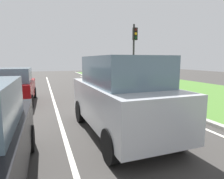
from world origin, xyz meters
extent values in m
plane|color=#383533|center=(0.00, 14.00, 0.00)|extent=(60.00, 60.00, 0.00)
cube|color=silver|center=(-0.70, 14.00, 0.00)|extent=(0.12, 32.00, 0.01)
cube|color=silver|center=(3.60, 14.00, 0.00)|extent=(0.12, 32.00, 0.01)
cube|color=#47752D|center=(8.50, 14.00, 0.03)|extent=(9.00, 48.00, 0.06)
cube|color=#9E9B93|center=(4.10, 14.00, 0.06)|extent=(0.24, 48.00, 0.12)
cube|color=#B7BABF|center=(0.91, 8.89, 0.93)|extent=(2.02, 4.55, 1.10)
cube|color=slate|center=(0.91, 8.74, 1.88)|extent=(1.77, 2.74, 0.80)
cylinder|color=black|center=(-0.01, 10.39, 0.38)|extent=(0.24, 0.77, 0.76)
cylinder|color=black|center=(1.74, 10.44, 0.38)|extent=(0.24, 0.77, 0.76)
cylinder|color=black|center=(0.07, 7.33, 0.38)|extent=(0.24, 0.77, 0.76)
cylinder|color=black|center=(1.82, 7.38, 0.38)|extent=(0.24, 0.77, 0.76)
cylinder|color=black|center=(-1.58, 8.48, 0.32)|extent=(0.23, 0.64, 0.64)
cube|color=maroon|center=(-2.50, 14.54, 0.70)|extent=(1.72, 3.74, 0.80)
cube|color=slate|center=(-2.51, 14.29, 1.44)|extent=(1.52, 1.93, 0.68)
cylinder|color=black|center=(-3.23, 15.82, 0.30)|extent=(0.23, 0.60, 0.60)
cylinder|color=black|center=(-1.72, 15.78, 0.30)|extent=(0.23, 0.60, 0.60)
cylinder|color=black|center=(-1.77, 13.27, 0.30)|extent=(0.23, 0.60, 0.60)
cylinder|color=#2D2D2D|center=(5.49, 17.65, 2.42)|extent=(0.14, 0.14, 4.84)
cube|color=black|center=(5.49, 17.45, 4.10)|extent=(0.32, 0.24, 0.90)
sphere|color=#3F0F0F|center=(5.49, 17.32, 4.38)|extent=(0.20, 0.20, 0.20)
sphere|color=#F2AD19|center=(5.49, 17.32, 4.10)|extent=(0.20, 0.20, 0.20)
sphere|color=black|center=(5.49, 17.32, 3.82)|extent=(0.20, 0.20, 0.20)
camera|label=1|loc=(-1.21, 3.59, 2.18)|focal=31.87mm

